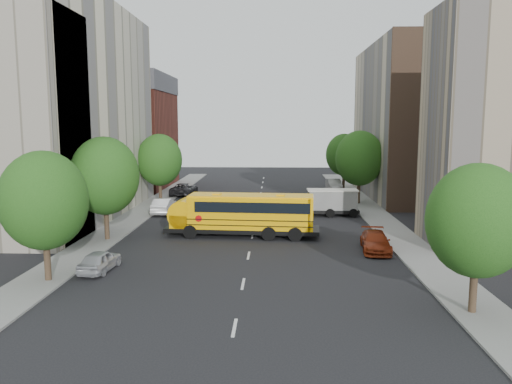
# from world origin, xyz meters

# --- Properties ---
(ground) EXTENTS (120.00, 120.00, 0.00)m
(ground) POSITION_xyz_m (0.00, 0.00, 0.00)
(ground) COLOR black
(ground) RESTS_ON ground
(sidewalk_left) EXTENTS (3.00, 80.00, 0.12)m
(sidewalk_left) POSITION_xyz_m (-11.50, 5.00, 0.06)
(sidewalk_left) COLOR slate
(sidewalk_left) RESTS_ON ground
(sidewalk_right) EXTENTS (3.00, 80.00, 0.12)m
(sidewalk_right) POSITION_xyz_m (11.50, 5.00, 0.06)
(sidewalk_right) COLOR slate
(sidewalk_right) RESTS_ON ground
(lane_markings) EXTENTS (0.15, 64.00, 0.01)m
(lane_markings) POSITION_xyz_m (0.00, 10.00, 0.01)
(lane_markings) COLOR silver
(lane_markings) RESTS_ON ground
(building_left_cream) EXTENTS (10.00, 26.00, 20.00)m
(building_left_cream) POSITION_xyz_m (-18.00, 6.00, 10.00)
(building_left_cream) COLOR beige
(building_left_cream) RESTS_ON ground
(building_left_redbrick) EXTENTS (10.00, 15.00, 13.00)m
(building_left_redbrick) POSITION_xyz_m (-18.00, 28.00, 6.50)
(building_left_redbrick) COLOR maroon
(building_left_redbrick) RESTS_ON ground
(building_left_near) EXTENTS (10.00, 7.00, 17.00)m
(building_left_near) POSITION_xyz_m (-18.00, -4.50, 8.50)
(building_left_near) COLOR #C3B497
(building_left_near) RESTS_ON ground
(building_right_near) EXTENTS (10.00, 7.00, 17.00)m
(building_right_near) POSITION_xyz_m (18.00, -4.50, 8.50)
(building_right_near) COLOR tan
(building_right_near) RESTS_ON ground
(building_right_far) EXTENTS (10.00, 22.00, 18.00)m
(building_right_far) POSITION_xyz_m (18.00, 20.00, 9.00)
(building_right_far) COLOR #C3B497
(building_right_far) RESTS_ON ground
(building_right_sidewall) EXTENTS (10.10, 0.30, 18.00)m
(building_right_sidewall) POSITION_xyz_m (18.00, 9.00, 9.00)
(building_right_sidewall) COLOR brown
(building_right_sidewall) RESTS_ON ground
(tower_crane) EXTENTS (28.50, 1.20, 35.75)m
(tower_crane) POSITION_xyz_m (30.25, 28.00, 24.48)
(tower_crane) COLOR #F6B014
(tower_crane) RESTS_ON ground
(street_tree_0) EXTENTS (4.80, 4.80, 7.41)m
(street_tree_0) POSITION_xyz_m (-11.00, -14.00, 4.64)
(street_tree_0) COLOR #38281C
(street_tree_0) RESTS_ON ground
(street_tree_1) EXTENTS (5.12, 5.12, 7.90)m
(street_tree_1) POSITION_xyz_m (-11.00, -4.00, 4.95)
(street_tree_1) COLOR #38281C
(street_tree_1) RESTS_ON ground
(street_tree_2) EXTENTS (4.99, 4.99, 7.71)m
(street_tree_2) POSITION_xyz_m (-11.00, 14.00, 4.83)
(street_tree_2) COLOR #38281C
(street_tree_2) RESTS_ON ground
(street_tree_3) EXTENTS (4.61, 4.61, 7.11)m
(street_tree_3) POSITION_xyz_m (11.00, -18.00, 4.45)
(street_tree_3) COLOR #38281C
(street_tree_3) RESTS_ON ground
(street_tree_4) EXTENTS (5.25, 5.25, 8.10)m
(street_tree_4) POSITION_xyz_m (11.00, 14.00, 5.08)
(street_tree_4) COLOR #38281C
(street_tree_4) RESTS_ON ground
(street_tree_5) EXTENTS (4.86, 4.86, 7.51)m
(street_tree_5) POSITION_xyz_m (11.00, 26.00, 4.70)
(street_tree_5) COLOR #38281C
(street_tree_5) RESTS_ON ground
(school_bus) EXTENTS (12.25, 3.71, 3.41)m
(school_bus) POSITION_xyz_m (-0.90, -2.20, 1.90)
(school_bus) COLOR black
(school_bus) RESTS_ON ground
(safari_truck) EXTENTS (6.02, 2.33, 2.56)m
(safari_truck) POSITION_xyz_m (6.87, 6.98, 1.35)
(safari_truck) COLOR black
(safari_truck) RESTS_ON ground
(parked_car_0) EXTENTS (1.81, 3.91, 1.30)m
(parked_car_0) POSITION_xyz_m (-8.80, -11.87, 0.65)
(parked_car_0) COLOR #B0B1B7
(parked_car_0) RESTS_ON ground
(parked_car_1) EXTENTS (1.70, 4.69, 1.54)m
(parked_car_1) POSITION_xyz_m (-9.17, 7.53, 0.77)
(parked_car_1) COLOR white
(parked_car_1) RESTS_ON ground
(parked_car_2) EXTENTS (2.97, 5.74, 1.55)m
(parked_car_2) POSITION_xyz_m (-9.43, 19.96, 0.77)
(parked_car_2) COLOR black
(parked_car_2) RESTS_ON ground
(parked_car_3) EXTENTS (2.30, 4.81, 1.35)m
(parked_car_3) POSITION_xyz_m (8.80, -6.45, 0.68)
(parked_car_3) COLOR maroon
(parked_car_3) RESTS_ON ground
(parked_car_4) EXTENTS (2.03, 4.20, 1.38)m
(parked_car_4) POSITION_xyz_m (8.80, 16.62, 0.69)
(parked_car_4) COLOR #34355B
(parked_car_4) RESTS_ON ground
(parked_car_5) EXTENTS (1.87, 4.85, 1.58)m
(parked_car_5) POSITION_xyz_m (9.60, 24.94, 0.79)
(parked_car_5) COLOR gray
(parked_car_5) RESTS_ON ground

